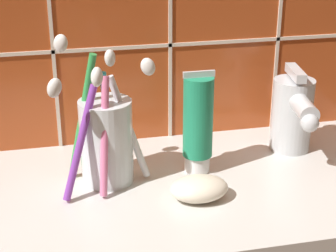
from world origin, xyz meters
TOP-DOWN VIEW (x-y plane):
  - sink_counter at (0.00, 0.00)cm, footprint 64.82×30.55cm
  - tile_wall_backsplash at (0.01, 15.52)cm, footprint 74.82×1.72cm
  - toothbrush_cup at (-9.27, 2.88)cm, footprint 13.61×10.56cm
  - toothpaste_tube at (2.57, 2.99)cm, footprint 4.03×3.84cm
  - sink_faucet at (17.14, 6.04)cm, footprint 5.69×11.93cm
  - soap_bar at (0.82, -4.11)cm, footprint 7.09×5.16cm

SIDE VIEW (x-z plane):
  - sink_counter at x=0.00cm, z-range 0.00..2.00cm
  - soap_bar at x=0.82cm, z-range 2.00..4.80cm
  - sink_faucet at x=17.14cm, z-range 1.78..13.63cm
  - toothbrush_cup at x=-9.27cm, z-range -1.39..17.47cm
  - toothpaste_tube at x=2.57cm, z-range 1.92..15.59cm
  - tile_wall_backsplash at x=0.01cm, z-range 0.01..42.08cm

